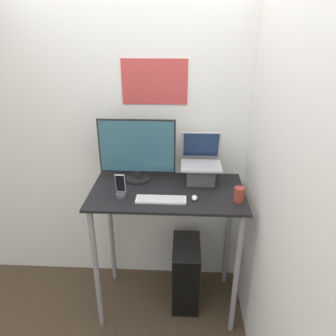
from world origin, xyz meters
TOP-DOWN VIEW (x-y plane):
  - ground_plane at (0.00, 0.00)m, footprint 12.00×12.00m
  - wall_back at (-0.00, 0.71)m, footprint 6.00×0.06m
  - wall_side_right at (0.65, 0.00)m, footprint 0.05×6.00m
  - desk at (0.00, 0.31)m, footprint 1.13×0.62m
  - laptop at (0.25, 0.47)m, footprint 0.30×0.28m
  - monitor at (-0.24, 0.48)m, footprint 0.58×0.20m
  - keyboard at (-0.04, 0.16)m, footprint 0.35×0.11m
  - mouse at (0.20, 0.18)m, footprint 0.04×0.06m
  - cell_phone at (-0.32, 0.20)m, footprint 0.07×0.07m
  - computer_tower at (0.15, 0.34)m, footprint 0.22×0.41m
  - mug at (0.50, 0.18)m, footprint 0.07×0.07m

SIDE VIEW (x-z plane):
  - ground_plane at x=0.00m, z-range 0.00..0.00m
  - computer_tower at x=0.15m, z-range 0.00..0.57m
  - desk at x=0.00m, z-range 0.35..1.43m
  - keyboard at x=-0.04m, z-range 1.09..1.10m
  - mouse at x=0.20m, z-range 1.09..1.12m
  - cell_phone at x=-0.32m, z-range 1.05..1.22m
  - mug at x=0.50m, z-range 1.09..1.19m
  - laptop at x=0.25m, z-range 1.01..1.38m
  - wall_side_right at x=0.65m, z-range 0.00..2.60m
  - wall_back at x=0.00m, z-range 0.00..2.60m
  - monitor at x=-0.24m, z-range 1.08..1.57m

